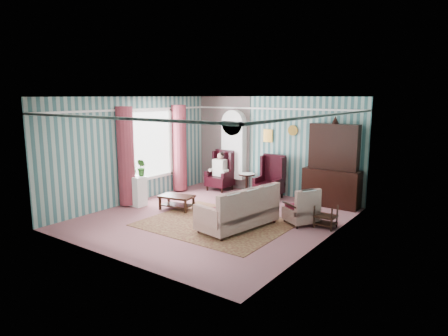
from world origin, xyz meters
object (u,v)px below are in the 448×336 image
Objects in this scene: dresser_hutch at (333,163)px; floral_armchair at (301,203)px; seated_woman at (220,172)px; coffee_table at (177,203)px; wingback_right at (269,177)px; wingback_left at (220,171)px; sofa at (238,208)px; bookcase at (234,154)px; round_side_table at (247,183)px; plant_stand at (136,191)px; nest_table at (326,216)px.

dresser_hutch is 2.39× the size of floral_armchair.
seated_woman is 2.47m from coffee_table.
wingback_right is 1.75m from seated_woman.
wingback_left reaches higher than seated_woman.
dresser_hutch is 3.22m from sofa.
wingback_right is 0.65× the size of sofa.
bookcase is 3.25m from dresser_hutch.
wingback_right is (-1.75, -0.27, -0.55)m from dresser_hutch.
wingback_right is (1.75, 0.00, 0.00)m from wingback_left.
floral_armchair is at bearing -34.33° from round_side_table.
bookcase is at bearing 71.51° from plant_stand.
seated_woman is at bearing 98.75° from coffee_table.
round_side_table is (0.90, 0.15, -0.29)m from seated_woman.
bookcase is at bearing 165.43° from wingback_right.
round_side_table is at bearing 87.08° from floral_armchair.
bookcase is 0.95× the size of dresser_hutch.
bookcase is at bearing 57.34° from wingback_left.
plant_stand is at bearing -106.22° from seated_woman.
round_side_table is 0.75× the size of plant_stand.
bookcase is 1.63m from wingback_right.
dresser_hutch is 1.22× the size of sofa.
nest_table is at bearing -26.92° from bookcase.
wingback_left is 1.00× the size of wingback_right.
bookcase is at bearing 159.73° from round_side_table.
seated_woman is at bearing 52.94° from sofa.
dresser_hutch is 2.75m from round_side_table.
seated_woman is (0.00, 0.00, -0.04)m from wingback_left.
floral_armchair is at bearing -24.91° from wingback_left.
wingback_left is at bearing 73.78° from plant_stand.
nest_table is at bearing -72.61° from dresser_hutch.
nest_table is (2.32, -1.55, -0.35)m from wingback_right.
wingback_left is 0.65× the size of sofa.
nest_table is at bearing -51.05° from floral_armchair.
seated_woman reaches higher than nest_table.
sofa is at bearing -61.12° from round_side_table.
plant_stand is (-2.55, -2.75, -0.22)m from wingback_right.
seated_woman is 4.37m from nest_table.
bookcase is 1.07m from round_side_table.
plant_stand is 0.81× the size of floral_armchair.
wingback_right is at bearing 78.52° from floral_armchair.
seated_woman is at bearing 73.78° from plant_stand.
seated_woman is at bearing 96.50° from floral_armchair.
seated_woman reaches higher than floral_armchair.
seated_woman reaches higher than sofa.
bookcase is 4.37m from nest_table.
bookcase reaches higher than round_side_table.
bookcase is 3.73× the size of round_side_table.
wingback_left reaches higher than sofa.
sofa is (2.22, -3.08, -0.67)m from bookcase.
wingback_right is at bearing 0.00° from seated_woman.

